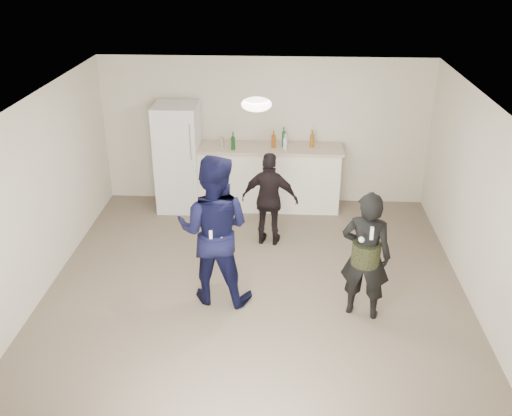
# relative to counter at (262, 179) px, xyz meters

# --- Properties ---
(floor) EXTENTS (6.00, 6.00, 0.00)m
(floor) POSITION_rel_counter_xyz_m (0.04, -2.67, -0.53)
(floor) COLOR #6B5B4C
(floor) RESTS_ON ground
(ceiling) EXTENTS (6.00, 6.00, 0.00)m
(ceiling) POSITION_rel_counter_xyz_m (0.04, -2.67, 1.98)
(ceiling) COLOR silver
(ceiling) RESTS_ON wall_back
(wall_back) EXTENTS (6.00, 0.00, 6.00)m
(wall_back) POSITION_rel_counter_xyz_m (0.04, 0.33, 0.72)
(wall_back) COLOR beige
(wall_back) RESTS_ON floor
(wall_front) EXTENTS (6.00, 0.00, 6.00)m
(wall_front) POSITION_rel_counter_xyz_m (0.04, -5.67, 0.72)
(wall_front) COLOR beige
(wall_front) RESTS_ON floor
(wall_left) EXTENTS (0.00, 6.00, 6.00)m
(wall_left) POSITION_rel_counter_xyz_m (-2.71, -2.67, 0.72)
(wall_left) COLOR beige
(wall_left) RESTS_ON floor
(wall_right) EXTENTS (0.00, 6.00, 6.00)m
(wall_right) POSITION_rel_counter_xyz_m (2.79, -2.67, 0.72)
(wall_right) COLOR beige
(wall_right) RESTS_ON floor
(counter) EXTENTS (2.60, 0.56, 1.05)m
(counter) POSITION_rel_counter_xyz_m (0.00, 0.00, 0.00)
(counter) COLOR white
(counter) RESTS_ON floor
(counter_top) EXTENTS (2.68, 0.64, 0.04)m
(counter_top) POSITION_rel_counter_xyz_m (0.00, 0.00, 0.55)
(counter_top) COLOR beige
(counter_top) RESTS_ON counter
(fridge) EXTENTS (0.70, 0.70, 1.80)m
(fridge) POSITION_rel_counter_xyz_m (-1.39, -0.07, 0.38)
(fridge) COLOR white
(fridge) RESTS_ON floor
(fridge_handle) EXTENTS (0.02, 0.02, 0.60)m
(fridge_handle) POSITION_rel_counter_xyz_m (-1.11, -0.44, 0.78)
(fridge_handle) COLOR silver
(fridge_handle) RESTS_ON fridge
(ceiling_dome) EXTENTS (0.36, 0.36, 0.16)m
(ceiling_dome) POSITION_rel_counter_xyz_m (0.04, -2.37, 1.93)
(ceiling_dome) COLOR white
(ceiling_dome) RESTS_ON ceiling
(shaker) EXTENTS (0.08, 0.08, 0.17)m
(shaker) POSITION_rel_counter_xyz_m (-0.66, -0.00, 0.65)
(shaker) COLOR silver
(shaker) RESTS_ON counter_top
(man) EXTENTS (1.04, 0.86, 1.95)m
(man) POSITION_rel_counter_xyz_m (-0.46, -2.76, 0.45)
(man) COLOR #101243
(man) RESTS_ON floor
(woman) EXTENTS (0.68, 0.54, 1.64)m
(woman) POSITION_rel_counter_xyz_m (1.37, -3.01, 0.29)
(woman) COLOR black
(woman) RESTS_ON floor
(camo_shorts) EXTENTS (0.34, 0.34, 0.28)m
(camo_shorts) POSITION_rel_counter_xyz_m (1.37, -3.01, 0.32)
(camo_shorts) COLOR #2C3317
(camo_shorts) RESTS_ON woman
(spectator) EXTENTS (0.89, 0.48, 1.44)m
(spectator) POSITION_rel_counter_xyz_m (0.18, -1.27, 0.19)
(spectator) COLOR black
(spectator) RESTS_ON floor
(remote_man) EXTENTS (0.04, 0.04, 0.15)m
(remote_man) POSITION_rel_counter_xyz_m (-0.46, -3.04, 0.53)
(remote_man) COLOR white
(remote_man) RESTS_ON man
(nunchuk_man) EXTENTS (0.07, 0.07, 0.07)m
(nunchuk_man) POSITION_rel_counter_xyz_m (-0.34, -3.01, 0.45)
(nunchuk_man) COLOR white
(nunchuk_man) RESTS_ON man
(remote_woman) EXTENTS (0.04, 0.04, 0.15)m
(remote_woman) POSITION_rel_counter_xyz_m (1.37, -3.26, 0.72)
(remote_woman) COLOR white
(remote_woman) RESTS_ON woman
(nunchuk_woman) EXTENTS (0.07, 0.07, 0.07)m
(nunchuk_woman) POSITION_rel_counter_xyz_m (1.27, -3.23, 0.62)
(nunchuk_woman) COLOR white
(nunchuk_woman) RESTS_ON woman
(bottle_cluster) EXTENTS (1.36, 0.30, 0.26)m
(bottle_cluster) POSITION_rel_counter_xyz_m (0.26, -0.03, 0.67)
(bottle_cluster) COLOR #974E16
(bottle_cluster) RESTS_ON counter_top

